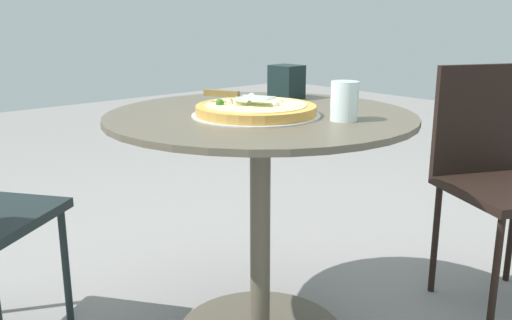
# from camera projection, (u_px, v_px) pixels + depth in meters

# --- Properties ---
(patio_table) EXTENTS (0.91, 0.91, 0.74)m
(patio_table) POSITION_uv_depth(u_px,v_px,m) (260.00, 184.00, 1.71)
(patio_table) COLOR brown
(patio_table) RESTS_ON ground
(pizza_on_tray) EXTENTS (0.37, 0.37, 0.05)m
(pizza_on_tray) POSITION_uv_depth(u_px,v_px,m) (256.00, 110.00, 1.61)
(pizza_on_tray) COLOR silver
(pizza_on_tray) RESTS_ON patio_table
(pizza_server) EXTENTS (0.13, 0.21, 0.02)m
(pizza_server) POSITION_uv_depth(u_px,v_px,m) (237.00, 95.00, 1.61)
(pizza_server) COLOR silver
(pizza_server) RESTS_ON pizza_on_tray
(drinking_cup) EXTENTS (0.08, 0.08, 0.11)m
(drinking_cup) POSITION_uv_depth(u_px,v_px,m) (344.00, 101.00, 1.53)
(drinking_cup) COLOR white
(drinking_cup) RESTS_ON patio_table
(napkin_dispenser) EXTENTS (0.09, 0.11, 0.11)m
(napkin_dispenser) POSITION_uv_depth(u_px,v_px,m) (287.00, 82.00, 1.92)
(napkin_dispenser) COLOR black
(napkin_dispenser) RESTS_ON patio_table
(patio_chair_near) EXTENTS (0.53, 0.53, 0.85)m
(patio_chair_near) POSITION_uv_depth(u_px,v_px,m) (499.00, 167.00, 1.97)
(patio_chair_near) COLOR black
(patio_chair_near) RESTS_ON ground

